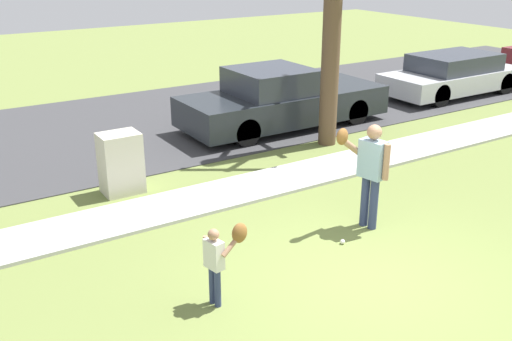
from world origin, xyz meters
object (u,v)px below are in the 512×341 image
parked_pickup_dark (281,100)px  parked_sedan_silver (453,75)px  person_child (220,254)px  utility_cabinet (121,163)px  street_tree_near (333,0)px  person_adult (369,166)px  baseball (343,242)px

parked_pickup_dark → parked_sedan_silver: bearing=-0.3°
person_child → parked_sedan_silver: size_ratio=0.24×
utility_cabinet → parked_pickup_dark: 5.16m
utility_cabinet → street_tree_near: street_tree_near is taller
person_adult → parked_sedan_silver: (8.27, 5.30, -0.43)m
person_child → parked_pickup_dark: size_ratio=0.21×
person_child → baseball: person_child is taller
baseball → parked_pickup_dark: (2.71, 5.58, 0.64)m
parked_sedan_silver → utility_cabinet: bearing=-170.6°
baseball → parked_sedan_silver: parked_sedan_silver is taller
parked_pickup_dark → parked_sedan_silver: (6.24, -0.03, -0.05)m
utility_cabinet → person_child: bearing=-93.2°
person_child → street_tree_near: 7.18m
street_tree_near → parked_pickup_dark: size_ratio=1.15×
baseball → person_child: bearing=-170.4°
person_child → parked_pickup_dark: (5.04, 5.98, -0.03)m
baseball → street_tree_near: 5.77m
person_child → utility_cabinet: 4.12m
parked_pickup_dark → parked_sedan_silver: size_ratio=1.13×
utility_cabinet → parked_sedan_silver: size_ratio=0.24×
person_adult → street_tree_near: street_tree_near is taller
person_child → baseball: 2.45m
utility_cabinet → parked_sedan_silver: 11.20m
baseball → parked_sedan_silver: size_ratio=0.02×
baseball → parked_pickup_dark: parked_pickup_dark is taller
parked_sedan_silver → person_child: bearing=-152.2°
person_adult → person_child: size_ratio=1.56×
street_tree_near → parked_sedan_silver: street_tree_near is taller
person_adult → street_tree_near: size_ratio=0.28×
person_child → parked_sedan_silver: (11.28, 5.95, -0.08)m
person_child → utility_cabinet: bearing=75.7°
baseball → utility_cabinet: bearing=119.4°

